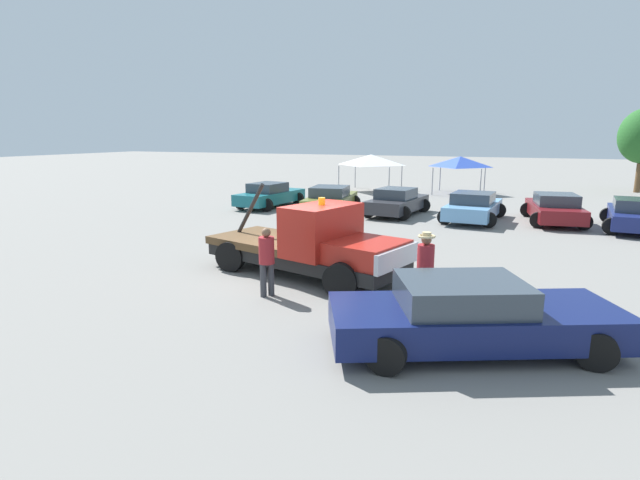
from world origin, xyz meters
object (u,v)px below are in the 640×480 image
Objects in this scene: traffic_cone at (322,236)px; parked_car_olive at (330,199)px; person_near_truck at (425,264)px; parked_car_charcoal at (397,202)px; foreground_car at (471,316)px; parked_car_teal at (270,195)px; parked_car_navy at (636,215)px; canopy_tent_blue at (460,162)px; parked_car_skyblue at (473,207)px; parked_car_maroon at (555,209)px; tow_truck at (314,246)px; person_at_hood at (267,257)px; canopy_tent_white at (371,160)px.

parked_car_olive is at bearing 109.04° from traffic_cone.
person_near_truck is 0.39× the size of parked_car_charcoal.
foreground_car is 19.38m from parked_car_teal.
traffic_cone is (-11.09, -7.13, -0.39)m from parked_car_navy.
parked_car_charcoal is at bearing -99.00° from canopy_tent_blue.
parked_car_skyblue is at bearing -79.46° from canopy_tent_blue.
foreground_car is at bearing -51.43° from traffic_cone.
parked_car_charcoal is at bearing 82.55° from traffic_cone.
parked_car_maroon is 11.47m from canopy_tent_blue.
parked_car_teal is at bearing 93.76° from parked_car_navy.
canopy_tent_blue is (-8.47, 10.69, 1.48)m from parked_car_navy.
tow_truck is at bearing 119.18° from foreground_car.
parked_car_skyblue is 8.52× the size of traffic_cone.
tow_truck reaches higher than person_near_truck.
canopy_tent_blue is (1.51, 24.12, 1.14)m from person_at_hood.
tow_truck reaches higher than foreground_car.
canopy_tent_white is (-4.24, 9.61, 1.53)m from parked_car_charcoal.
canopy_tent_blue is (5.02, 10.86, 1.48)m from parked_car_olive.
parked_car_teal is at bearing 104.21° from foreground_car.
canopy_tent_white reaches higher than parked_car_navy.
parked_car_teal is 1.52× the size of canopy_tent_blue.
parked_car_olive and parked_car_maroon have the same top height.
parked_car_maroon is (3.43, 0.85, -0.00)m from parked_car_skyblue.
parked_car_charcoal is at bearing -51.72° from person_at_hood.
canopy_tent_blue is at bearing -33.40° from parked_car_olive.
canopy_tent_blue is 18.11m from traffic_cone.
parked_car_charcoal reaches higher than traffic_cone.
tow_truck is at bearing -77.37° from canopy_tent_white.
parked_car_skyblue and parked_car_maroon have the same top height.
person_near_truck is 0.38× the size of parked_car_skyblue.
parked_car_skyblue is at bearing 96.06° from parked_car_navy.
traffic_cone is (6.16, -7.41, -0.39)m from parked_car_teal.
canopy_tent_white is at bearing 100.91° from traffic_cone.
parked_car_maroon is at bearing 44.14° from traffic_cone.
parked_car_charcoal is (-0.53, 11.67, -0.25)m from tow_truck.
parked_car_charcoal and parked_car_skyblue have the same top height.
person_near_truck is (3.36, -1.40, 0.15)m from tow_truck.
parked_car_teal is 8.55× the size of traffic_cone.
foreground_car is at bearing 164.56° from parked_car_maroon.
person_near_truck reaches higher than parked_car_maroon.
parked_car_skyblue is 0.98× the size of parked_car_maroon.
parked_car_olive and parked_car_charcoal have the same top height.
canopy_tent_white is (-14.36, 9.84, 1.53)m from parked_car_navy.
person_at_hood is at bearing 169.52° from parked_car_skyblue.
person_near_truck is 12.69m from parked_car_skyblue.
traffic_cone is at bearing -133.52° from parked_car_teal.
parked_car_maroon is at bearing -61.38° from canopy_tent_blue.
person_near_truck is 0.38× the size of parked_car_teal.
canopy_tent_blue is at bearing -112.79° from person_near_truck.
person_at_hood reaches higher than traffic_cone.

